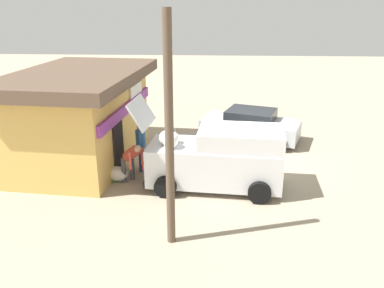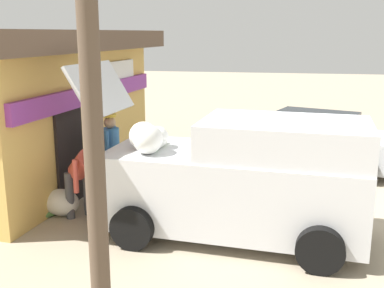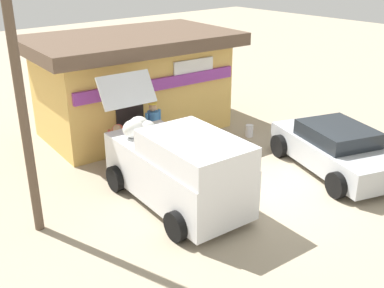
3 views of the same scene
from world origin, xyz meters
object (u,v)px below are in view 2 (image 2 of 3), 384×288
object	(u,v)px
parked_sedan	(313,140)
paint_bucket	(184,150)
customer_bending	(83,173)
storefront_bar	(26,105)
unloaded_banana_pile	(60,203)
vendor_standing	(111,151)
delivery_van	(241,178)

from	to	relation	value
parked_sedan	paint_bucket	bearing A→B (deg)	89.10
customer_bending	paint_bucket	xyz separation A→B (m)	(4.47, -0.88, -0.66)
storefront_bar	unloaded_banana_pile	distance (m)	2.80
storefront_bar	vendor_standing	world-z (taller)	storefront_bar
storefront_bar	parked_sedan	size ratio (longest dim) A/B	1.61
parked_sedan	customer_bending	distance (m)	6.07
storefront_bar	unloaded_banana_pile	world-z (taller)	storefront_bar
delivery_van	paint_bucket	xyz separation A→B (m)	(4.60, 1.87, -0.78)
customer_bending	vendor_standing	bearing A→B (deg)	-6.40
unloaded_banana_pile	delivery_van	bearing A→B (deg)	-94.98
delivery_van	customer_bending	distance (m)	2.75
storefront_bar	parked_sedan	distance (m)	6.83
unloaded_banana_pile	customer_bending	bearing A→B (deg)	-106.03
vendor_standing	paint_bucket	bearing A→B (deg)	-12.64
vendor_standing	customer_bending	bearing A→B (deg)	173.60
parked_sedan	customer_bending	bearing A→B (deg)	136.71
customer_bending	paint_bucket	bearing A→B (deg)	-11.14
customer_bending	unloaded_banana_pile	size ratio (longest dim) A/B	1.48
paint_bucket	parked_sedan	bearing A→B (deg)	-90.90
storefront_bar	unloaded_banana_pile	bearing A→B (deg)	-138.58
vendor_standing	customer_bending	distance (m)	1.10
parked_sedan	vendor_standing	distance (m)	5.25
paint_bucket	customer_bending	bearing A→B (deg)	168.86
storefront_bar	customer_bending	bearing A→B (deg)	-132.55
parked_sedan	unloaded_banana_pile	bearing A→B (deg)	132.22
delivery_van	unloaded_banana_pile	size ratio (longest dim) A/B	5.02
storefront_bar	delivery_van	bearing A→B (deg)	-113.06
parked_sedan	delivery_van	bearing A→B (deg)	162.73
delivery_van	parked_sedan	distance (m)	4.77
vendor_standing	paint_bucket	world-z (taller)	vendor_standing
delivery_van	parked_sedan	xyz separation A→B (m)	(4.55, -1.41, -0.35)
parked_sedan	paint_bucket	size ratio (longest dim) A/B	10.80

